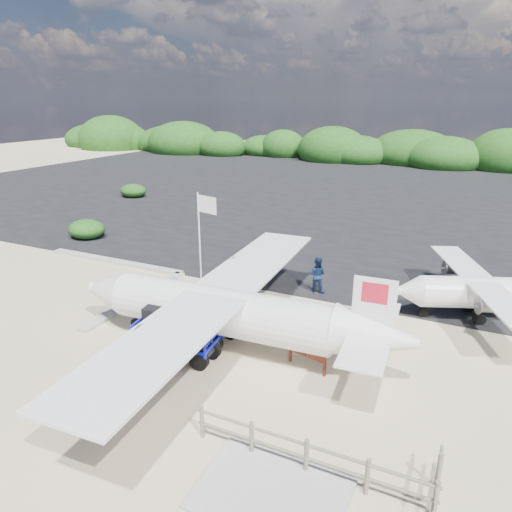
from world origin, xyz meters
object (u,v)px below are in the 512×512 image
(baggage_cart, at_px, (179,355))
(flagpole, at_px, (203,311))
(crew_b, at_px, (317,275))
(crew_c, at_px, (257,305))
(crew_a, at_px, (230,295))
(aircraft_small, at_px, (255,190))
(signboard, at_px, (307,368))

(baggage_cart, distance_m, flagpole, 3.70)
(flagpole, height_order, crew_b, flagpole)
(flagpole, relative_size, crew_c, 2.97)
(baggage_cart, distance_m, crew_a, 4.12)
(crew_c, distance_m, aircraft_small, 29.42)
(crew_b, height_order, aircraft_small, crew_b)
(signboard, distance_m, crew_c, 3.80)
(baggage_cart, relative_size, signboard, 1.97)
(flagpole, relative_size, signboard, 3.31)
(signboard, distance_m, crew_b, 6.76)
(signboard, relative_size, aircraft_small, 0.22)
(crew_b, bearing_deg, aircraft_small, -62.22)
(crew_b, relative_size, aircraft_small, 0.24)
(baggage_cart, bearing_deg, crew_c, 58.60)
(baggage_cart, distance_m, aircraft_small, 31.92)
(crew_b, xyz_separation_m, aircraft_small, (-13.85, 22.31, -0.89))
(signboard, bearing_deg, crew_b, 120.04)
(baggage_cart, relative_size, crew_a, 2.12)
(crew_a, relative_size, aircraft_small, 0.20)
(crew_a, distance_m, aircraft_small, 28.13)
(signboard, xyz_separation_m, crew_c, (-2.94, 2.23, 0.89))
(baggage_cart, height_order, crew_a, crew_a)
(baggage_cart, relative_size, aircraft_small, 0.42)
(baggage_cart, relative_size, crew_b, 1.76)
(baggage_cart, xyz_separation_m, crew_c, (1.57, 3.38, 0.89))
(crew_a, height_order, crew_b, crew_b)
(crew_a, bearing_deg, baggage_cart, 90.66)
(flagpole, bearing_deg, aircraft_small, 110.64)
(flagpole, distance_m, crew_a, 1.42)
(crew_a, distance_m, crew_b, 4.54)
(baggage_cart, distance_m, crew_b, 8.15)
(aircraft_small, bearing_deg, crew_c, 93.91)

